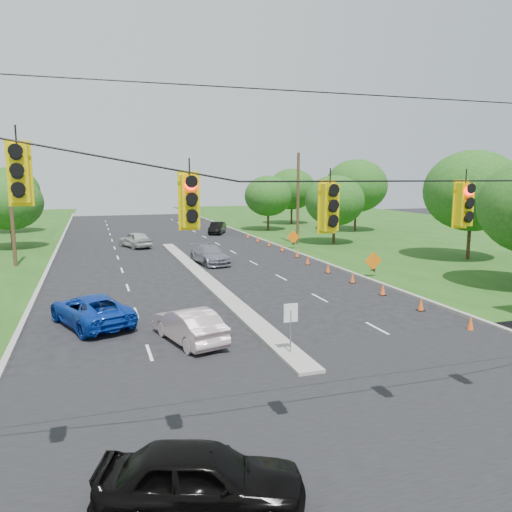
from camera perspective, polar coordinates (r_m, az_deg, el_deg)
name	(u,v)px	position (r m, az deg, el deg)	size (l,w,h in m)	color
ground	(376,434)	(14.29, 13.53, -19.15)	(160.00, 160.00, 0.00)	black
cross_street	(376,434)	(14.29, 13.53, -19.15)	(160.00, 14.00, 0.02)	black
curb_left	(50,265)	(41.31, -22.46, -0.96)	(0.25, 110.00, 0.16)	gray
curb_right	(294,253)	(44.52, 4.40, 0.38)	(0.25, 110.00, 0.16)	gray
median	(205,279)	(33.04, -5.88, -2.68)	(1.00, 34.00, 0.18)	gray
median_sign	(291,319)	(18.72, 3.98, -7.20)	(0.55, 0.06, 2.05)	gray
signal_span	(406,253)	(11.89, 16.72, 0.33)	(25.60, 0.32, 9.00)	#422D1C
utility_pole_far_left	(11,207)	(41.09, -26.19, 5.07)	(0.28, 0.28, 9.00)	#422D1C
utility_pole_far_right	(298,199)	(49.60, 4.82, 6.49)	(0.28, 0.28, 9.00)	#422D1C
cone_1	(471,323)	(23.98, 23.31, -7.05)	(0.32, 0.32, 0.70)	#EA521C
cone_2	(421,304)	(26.59, 18.33, -5.22)	(0.32, 0.32, 0.70)	#EA521C
cone_3	(383,289)	(29.39, 14.29, -3.70)	(0.32, 0.32, 0.70)	#EA521C
cone_4	(353,278)	(32.33, 10.97, -2.43)	(0.32, 0.32, 0.70)	#EA521C
cone_5	(328,268)	(35.36, 8.23, -1.37)	(0.32, 0.32, 0.70)	#EA521C
cone_6	(308,260)	(38.48, 5.92, -0.48)	(0.32, 0.32, 0.70)	#EA521C
cone_7	(297,253)	(41.89, 4.72, 0.31)	(0.32, 0.32, 0.70)	#EA521C
cone_8	(282,248)	(45.10, 3.00, 0.96)	(0.32, 0.32, 0.70)	#EA521C
cone_9	(269,243)	(48.35, 1.50, 1.51)	(0.32, 0.32, 0.70)	#EA521C
cone_10	(258,239)	(51.63, 0.20, 2.00)	(0.32, 0.32, 0.70)	#EA521C
cone_11	(248,235)	(54.94, -0.95, 2.43)	(0.32, 0.32, 0.70)	#EA521C
work_sign_1	(373,262)	(34.08, 13.26, -0.65)	(1.27, 0.58, 1.37)	black
work_sign_2	(293,238)	(46.47, 4.27, 2.11)	(1.27, 0.58, 1.37)	black
tree_5	(10,203)	(51.20, -26.33, 5.49)	(5.88, 5.88, 6.86)	black
tree_6	(10,191)	(66.30, -26.29, 6.63)	(6.72, 6.72, 7.84)	black
tree_8	(472,191)	(43.54, 23.46, 6.85)	(7.56, 7.56, 8.82)	black
tree_9	(335,201)	(50.18, 8.97, 6.25)	(5.88, 5.88, 6.86)	black
tree_10	(356,186)	(62.73, 11.38, 7.86)	(7.56, 7.56, 8.82)	black
tree_11	(292,189)	(70.92, 4.11, 7.63)	(6.72, 6.72, 7.84)	black
tree_12	(268,196)	(62.26, 1.41, 6.89)	(5.88, 5.88, 6.86)	black
black_sedan	(201,479)	(10.99, -6.33, -23.97)	(1.69, 4.21, 1.43)	black
white_sedan	(189,325)	(20.70, -7.68, -7.84)	(1.50, 4.30, 1.42)	#C4A8AB
blue_pickup	(91,310)	(23.97, -18.36, -5.84)	(2.40, 5.20, 1.45)	#0B32A4
silver_car_far	(210,255)	(38.84, -5.32, 0.16)	(1.99, 4.91, 1.42)	slate
silver_car_oncoming	(135,240)	(49.01, -13.62, 1.84)	(1.78, 4.43, 1.51)	#ACACAC
dark_car_receding	(217,228)	(59.20, -4.44, 3.22)	(1.48, 4.24, 1.40)	black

